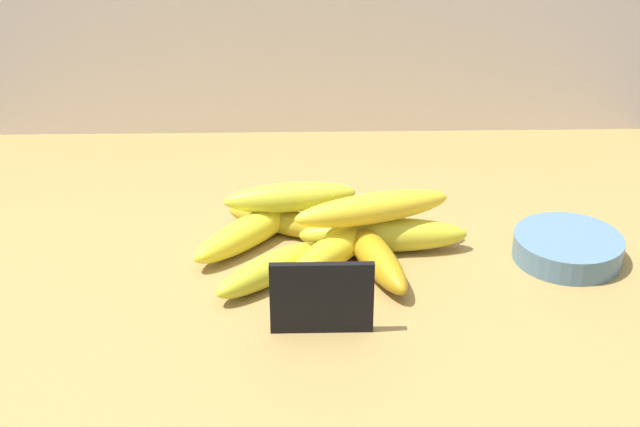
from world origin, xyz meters
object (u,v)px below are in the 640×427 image
Objects in this scene: banana_2 at (269,270)px; banana_3 at (338,247)px; chalkboard_sign at (322,300)px; banana_4 at (383,235)px; fruit_bowl at (568,248)px; banana_5 at (248,232)px; banana_0 at (374,255)px; banana_7 at (372,208)px; banana_1 at (285,222)px; banana_6 at (290,197)px.

banana_3 reaches higher than banana_2.
banana_4 is (8.03, 17.31, -1.71)cm from chalkboard_sign.
fruit_bowl is 39.29cm from banana_5.
fruit_bowl is at bearing 4.56° from banana_0.
banana_7 is (12.42, 6.76, 4.39)cm from banana_2.
banana_1 is 1.03× the size of banana_2.
banana_0 is at bearing -107.77° from banana_4.
banana_6 is at bearing 98.88° from chalkboard_sign.
banana_6 is (2.45, 11.98, 3.41)cm from banana_2.
chalkboard_sign is 0.65× the size of banana_6.
chalkboard_sign is at bearing -59.39° from banana_2.
chalkboard_sign is 33.84cm from fruit_bowl.
chalkboard_sign is 0.53× the size of banana_4.
banana_2 is at bearing -98.24° from banana_1.
banana_4 reaches higher than banana_2.
banana_4 reaches higher than fruit_bowl.
banana_0 is 14.08cm from banana_1.
banana_1 is 13.02cm from banana_4.
banana_7 is at bearing -156.75° from banana_4.
banana_5 is 15.94cm from banana_7.
chalkboard_sign is at bearing -79.34° from banana_1.
banana_2 is at bearing -150.09° from banana_3.
chalkboard_sign is at bearing -117.23° from banana_0.
banana_2 is 0.75× the size of banana_4.
fruit_bowl is 24.37cm from banana_7.
banana_3 is (8.22, 4.73, 0.17)cm from banana_2.
banana_2 is at bearing -151.98° from banana_4.
chalkboard_sign is 14.96cm from banana_3.
banana_0 and banana_3 have the same top height.
banana_1 is (-4.13, 21.93, -2.20)cm from chalkboard_sign.
banana_3 is (-28.03, -0.05, 0.44)cm from fruit_bowl.
banana_3 is 0.95× the size of banana_5.
banana_7 is at bearing 28.56° from banana_2.
chalkboard_sign is 14.52cm from banana_0.
banana_7 reaches higher than banana_6.
fruit_bowl is 28.04cm from banana_3.
banana_7 reaches higher than banana_0.
banana_1 is at bearing 177.27° from banana_6.
banana_1 is at bearing 100.66° from chalkboard_sign.
banana_0 is at bearing -89.50° from banana_7.
banana_3 is at bearing 156.39° from banana_0.
banana_2 is 0.80× the size of banana_7.
banana_7 is at bearing -7.90° from banana_5.
banana_5 is at bearing 174.02° from fruit_bowl.
banana_1 reaches higher than fruit_bowl.
banana_2 is (-1.74, -12.02, 0.13)cm from banana_1.
banana_0 is at bearing -42.28° from banana_6.
banana_1 is at bearing 34.62° from banana_5.
banana_5 is at bearing 172.10° from banana_7.
banana_3 reaches higher than fruit_bowl.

